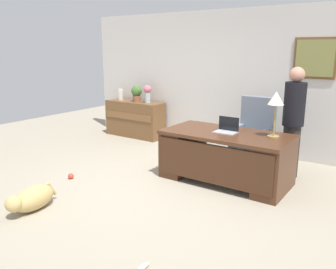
{
  "coord_description": "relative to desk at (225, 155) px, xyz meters",
  "views": [
    {
      "loc": [
        2.82,
        -3.74,
        1.97
      ],
      "look_at": [
        0.02,
        0.3,
        0.75
      ],
      "focal_mm": 37.16,
      "sensor_mm": 36.0,
      "label": 1
    }
  ],
  "objects": [
    {
      "name": "potted_plant",
      "position": [
        -2.88,
        1.41,
        0.59
      ],
      "size": [
        0.24,
        0.24,
        0.36
      ],
      "color": "brown",
      "rests_on": "credenza"
    },
    {
      "name": "credenza",
      "position": [
        -2.94,
        1.41,
        -0.01
      ],
      "size": [
        1.39,
        0.5,
        0.8
      ],
      "color": "brown",
      "rests_on": "ground_plane"
    },
    {
      "name": "desk",
      "position": [
        0.0,
        0.0,
        0.0
      ],
      "size": [
        1.87,
        0.96,
        0.76
      ],
      "color": "#4C2B19",
      "rests_on": "ground_plane"
    },
    {
      "name": "laptop",
      "position": [
        -0.01,
        0.05,
        0.4
      ],
      "size": [
        0.32,
        0.22,
        0.22
      ],
      "color": "#B2B5BA",
      "rests_on": "desk"
    },
    {
      "name": "ground_plane",
      "position": [
        -0.68,
        -0.84,
        -0.41
      ],
      "size": [
        12.0,
        12.0,
        0.0
      ],
      "primitive_type": "plane",
      "color": "#9E937F"
    },
    {
      "name": "dog_toy_bone",
      "position": [
        0.36,
        -2.42,
        -0.39
      ],
      "size": [
        0.06,
        0.18,
        0.05
      ],
      "primitive_type": "ellipsoid",
      "rotation": [
        0.0,
        0.0,
        1.52
      ],
      "color": "beige",
      "rests_on": "ground_plane"
    },
    {
      "name": "dog_lying",
      "position": [
        -1.54,
        -2.27,
        -0.26
      ],
      "size": [
        0.36,
        0.75,
        0.3
      ],
      "color": "tan",
      "rests_on": "ground_plane"
    },
    {
      "name": "dog_toy_ball",
      "position": [
        -2.0,
        -1.27,
        -0.37
      ],
      "size": [
        0.09,
        0.09,
        0.09
      ],
      "primitive_type": "sphere",
      "color": "#E53F33",
      "rests_on": "ground_plane"
    },
    {
      "name": "vase_empty",
      "position": [
        -3.37,
        1.41,
        0.52
      ],
      "size": [
        0.12,
        0.12,
        0.25
      ],
      "primitive_type": "cylinder",
      "color": "silver",
      "rests_on": "credenza"
    },
    {
      "name": "back_wall",
      "position": [
        -0.67,
        1.76,
        0.94
      ],
      "size": [
        7.0,
        0.16,
        2.7
      ],
      "color": "silver",
      "rests_on": "ground_plane"
    },
    {
      "name": "desk_lamp",
      "position": [
        0.66,
        0.14,
        0.86
      ],
      "size": [
        0.22,
        0.22,
        0.64
      ],
      "color": "#9E8447",
      "rests_on": "desk"
    },
    {
      "name": "vase_with_flowers",
      "position": [
        -2.57,
        1.41,
        0.62
      ],
      "size": [
        0.17,
        0.17,
        0.39
      ],
      "color": "#A8C4C6",
      "rests_on": "credenza"
    },
    {
      "name": "person_standing",
      "position": [
        0.74,
        0.8,
        0.47
      ],
      "size": [
        0.32,
        0.32,
        1.71
      ],
      "color": "#262323",
      "rests_on": "ground_plane"
    },
    {
      "name": "armchair",
      "position": [
        0.06,
        1.0,
        0.1
      ],
      "size": [
        0.6,
        0.59,
        1.17
      ],
      "color": "slate",
      "rests_on": "ground_plane"
    }
  ]
}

